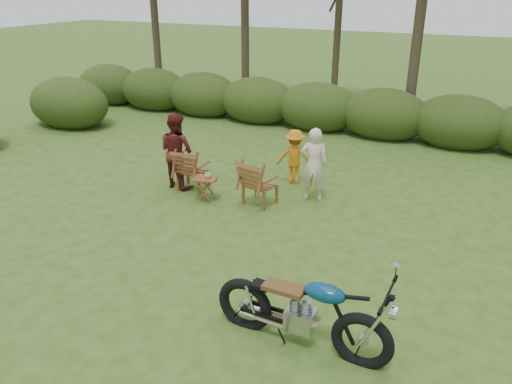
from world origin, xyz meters
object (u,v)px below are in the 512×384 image
at_px(lawn_chair_right, 260,204).
at_px(cup, 208,175).
at_px(child, 294,183).
at_px(adult_b, 179,186).
at_px(adult_a, 312,199).
at_px(lawn_chair_left, 194,189).
at_px(side_table, 206,189).
at_px(motorcycle, 299,342).

height_order(lawn_chair_right, cup, cup).
bearing_deg(child, adult_b, 14.32).
bearing_deg(lawn_chair_right, child, -87.16).
distance_m(cup, adult_a, 2.20).
distance_m(lawn_chair_right, lawn_chair_left, 1.63).
bearing_deg(child, adult_a, 119.06).
relative_size(lawn_chair_left, side_table, 1.89).
height_order(lawn_chair_right, adult_b, adult_b).
height_order(motorcycle, lawn_chair_left, motorcycle).
bearing_deg(cup, adult_a, 26.22).
xyz_separation_m(cup, adult_a, (1.91, 0.94, -0.55)).
xyz_separation_m(side_table, adult_a, (1.96, 0.98, -0.25)).
xyz_separation_m(cup, adult_b, (-0.98, 0.36, -0.55)).
relative_size(motorcycle, child, 1.78).
distance_m(side_table, cup, 0.31).
bearing_deg(lawn_chair_left, adult_b, -1.21).
xyz_separation_m(side_table, child, (1.28, 1.67, -0.25)).
relative_size(lawn_chair_left, child, 0.76).
relative_size(cup, adult_b, 0.08).
bearing_deg(child, lawn_chair_right, 65.87).
relative_size(motorcycle, cup, 15.99).
bearing_deg(side_table, lawn_chair_left, 143.52).
distance_m(lawn_chair_right, cup, 1.20).
bearing_deg(side_table, cup, 38.21).
bearing_deg(cup, child, 53.09).
xyz_separation_m(motorcycle, adult_a, (-1.36, 4.24, 0.00)).
xyz_separation_m(lawn_chair_right, lawn_chair_left, (-1.63, 0.09, 0.00)).
xyz_separation_m(lawn_chair_right, side_table, (-1.07, -0.33, 0.25)).
bearing_deg(cup, lawn_chair_right, 15.67).
xyz_separation_m(adult_b, child, (2.21, 1.27, 0.00)).
distance_m(lawn_chair_left, side_table, 0.73).
bearing_deg(adult_a, side_table, 15.26).
distance_m(motorcycle, child, 5.33).
xyz_separation_m(lawn_chair_left, side_table, (0.56, -0.41, 0.25)).
distance_m(motorcycle, side_table, 4.65).
xyz_separation_m(lawn_chair_right, cup, (-1.03, -0.29, 0.55)).
height_order(lawn_chair_right, child, child).
relative_size(motorcycle, adult_a, 1.42).
bearing_deg(lawn_chair_right, side_table, 28.22).
height_order(side_table, cup, cup).
distance_m(cup, adult_b, 1.18).
xyz_separation_m(motorcycle, side_table, (-3.32, 3.26, 0.25)).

